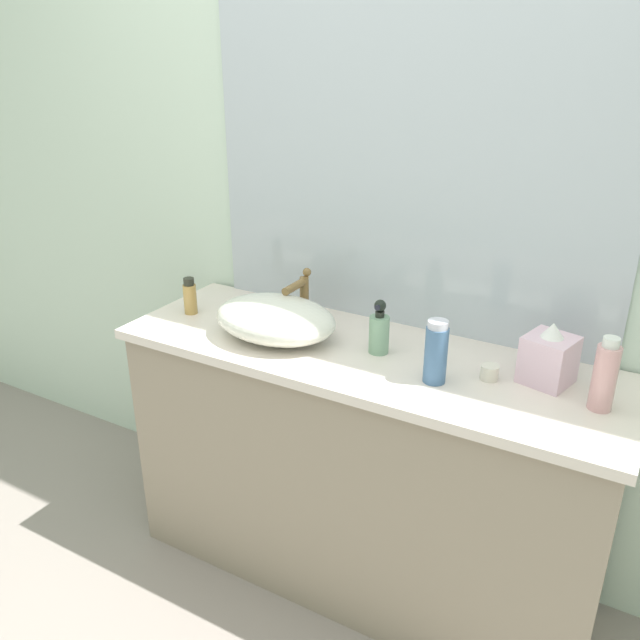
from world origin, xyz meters
TOP-DOWN VIEW (x-y plane):
  - bathroom_wall_rear at (0.00, 0.73)m, footprint 6.00×0.06m
  - vanity_counter at (0.05, 0.44)m, footprint 1.53×0.50m
  - wall_mirror_panel at (0.05, 0.69)m, footprint 1.32×0.01m
  - sink_basin at (-0.23, 0.39)m, footprint 0.39×0.29m
  - faucet at (-0.23, 0.55)m, footprint 0.03×0.15m
  - soap_dispenser at (0.09, 0.46)m, footprint 0.06×0.06m
  - lotion_bottle at (-0.59, 0.42)m, footprint 0.04×0.04m
  - perfume_bottle at (0.29, 0.37)m, footprint 0.06×0.06m
  - spray_can at (0.70, 0.44)m, footprint 0.06×0.06m
  - tissue_box at (0.56, 0.52)m, footprint 0.15×0.15m
  - candle_jar at (0.42, 0.45)m, footprint 0.05×0.05m

SIDE VIEW (x-z plane):
  - vanity_counter at x=0.05m, z-range 0.00..0.84m
  - candle_jar at x=0.42m, z-range 0.84..0.88m
  - lotion_bottle at x=-0.59m, z-range 0.84..0.96m
  - sink_basin at x=-0.23m, z-range 0.84..0.97m
  - soap_dispenser at x=0.09m, z-range 0.83..0.99m
  - tissue_box at x=0.56m, z-range 0.83..1.00m
  - perfume_bottle at x=0.29m, z-range 0.84..1.02m
  - spray_can at x=0.70m, z-range 0.83..1.03m
  - faucet at x=-0.23m, z-range 0.86..1.03m
  - bathroom_wall_rear at x=0.00m, z-range 0.00..2.60m
  - wall_mirror_panel at x=0.05m, z-range 0.84..1.99m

